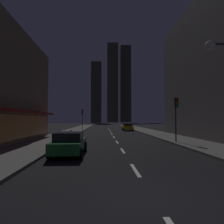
{
  "coord_description": "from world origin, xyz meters",
  "views": [
    {
      "loc": [
        -1.48,
        -5.3,
        2.27
      ],
      "look_at": [
        0.0,
        23.32,
        3.39
      ],
      "focal_mm": 30.33,
      "sensor_mm": 36.0,
      "label": 1
    }
  ],
  "objects": [
    {
      "name": "sidewalk_left",
      "position": [
        -7.0,
        32.0,
        0.07
      ],
      "size": [
        4.0,
        76.0,
        0.15
      ],
      "primitive_type": "cube",
      "color": "#605E59",
      "rests_on": "ground"
    },
    {
      "name": "fire_hydrant_far_left",
      "position": [
        -5.9,
        21.59,
        0.45
      ],
      "size": [
        0.42,
        0.3,
        0.65
      ],
      "color": "red",
      "rests_on": "sidewalk_left"
    },
    {
      "name": "street_lamp_right",
      "position": [
        5.38,
        4.93,
        5.07
      ],
      "size": [
        1.96,
        0.56,
        6.58
      ],
      "color": "#38383D",
      "rests_on": "sidewalk_right"
    },
    {
      "name": "traffic_light_near_right",
      "position": [
        5.5,
        12.2,
        3.19
      ],
      "size": [
        0.32,
        0.48,
        4.2
      ],
      "color": "#2D2D2D",
      "rests_on": "sidewalk_right"
    },
    {
      "name": "skyscraper_distant_mid",
      "position": [
        6.74,
        145.99,
        31.6
      ],
      "size": [
        8.61,
        8.35,
        63.2
      ],
      "primitive_type": "cube",
      "color": "#413E31",
      "rests_on": "ground"
    },
    {
      "name": "skyscraper_distant_short",
      "position": [
        17.89,
        151.41,
        31.8
      ],
      "size": [
        8.55,
        8.14,
        63.6
      ],
      "primitive_type": "cube",
      "color": "#3E3A2E",
      "rests_on": "ground"
    },
    {
      "name": "car_parked_near",
      "position": [
        -3.6,
        7.07,
        0.74
      ],
      "size": [
        1.98,
        4.24,
        1.45
      ],
      "color": "#1E722D",
      "rests_on": "ground"
    },
    {
      "name": "lane_marking_center",
      "position": [
        0.0,
        18.8,
        0.01
      ],
      "size": [
        0.16,
        43.8,
        0.01
      ],
      "color": "silver",
      "rests_on": "ground"
    },
    {
      "name": "car_parked_far",
      "position": [
        3.6,
        32.58,
        0.74
      ],
      "size": [
        1.98,
        4.24,
        1.45
      ],
      "color": "gold",
      "rests_on": "ground"
    },
    {
      "name": "ground_plane",
      "position": [
        0.0,
        32.0,
        -0.05
      ],
      "size": [
        78.0,
        136.0,
        0.1
      ],
      "primitive_type": "cube",
      "color": "black"
    },
    {
      "name": "traffic_light_far_left",
      "position": [
        -5.5,
        33.05,
        3.19
      ],
      "size": [
        0.32,
        0.48,
        4.2
      ],
      "color": "#2D2D2D",
      "rests_on": "sidewalk_left"
    },
    {
      "name": "skyscraper_distant_tall",
      "position": [
        -5.27,
        113.76,
        19.05
      ],
      "size": [
        6.46,
        7.18,
        38.1
      ],
      "primitive_type": "cube",
      "color": "#444133",
      "rests_on": "ground"
    },
    {
      "name": "sidewalk_right",
      "position": [
        7.0,
        32.0,
        0.07
      ],
      "size": [
        4.0,
        76.0,
        0.15
      ],
      "primitive_type": "cube",
      "color": "#605E59",
      "rests_on": "ground"
    }
  ]
}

